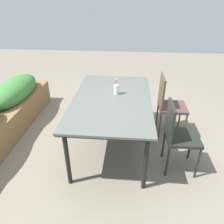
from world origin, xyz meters
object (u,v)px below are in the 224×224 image
dining_table (112,102)px  chair_near_right (168,102)px  flower_vase (116,88)px  chair_near_left (178,133)px

dining_table → chair_near_right: chair_near_right is taller
chair_near_right → flower_vase: 0.89m
chair_near_left → flower_vase: (0.54, 0.80, 0.34)m
chair_near_left → chair_near_right: bearing=-179.8°
flower_vase → chair_near_right: bearing=-72.3°
dining_table → chair_near_right: bearing=-64.6°
chair_near_right → dining_table: bearing=-64.8°
flower_vase → chair_near_left: bearing=-124.2°
chair_near_left → dining_table: bearing=-115.6°
chair_near_right → flower_vase: bearing=-72.5°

